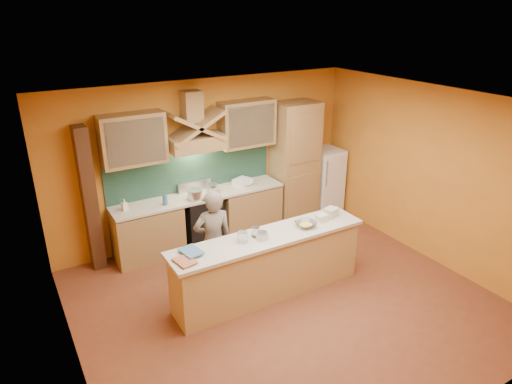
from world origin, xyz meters
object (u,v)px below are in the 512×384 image
kitchen_scale (262,236)px  mixing_bowl (306,224)px  stove (201,219)px  fridge (325,181)px  person (213,241)px

kitchen_scale → mixing_bowl: 0.75m
stove → mixing_bowl: size_ratio=3.11×
kitchen_scale → fridge: bearing=21.3°
stove → person: bearing=-106.4°
stove → person: (-0.40, -1.37, 0.33)m
mixing_bowl → fridge: bearing=45.6°
fridge → mixing_bowl: bearing=-134.4°
fridge → kitchen_scale: 3.30m
fridge → mixing_bowl: (-1.89, -1.93, 0.33)m
fridge → kitchen_scale: fridge is taller
person → mixing_bowl: person is taller
kitchen_scale → mixing_bowl: (0.75, 0.03, -0.01)m
fridge → mixing_bowl: size_ratio=4.49×
stove → mixing_bowl: mixing_bowl is taller
person → fridge: bearing=-148.1°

